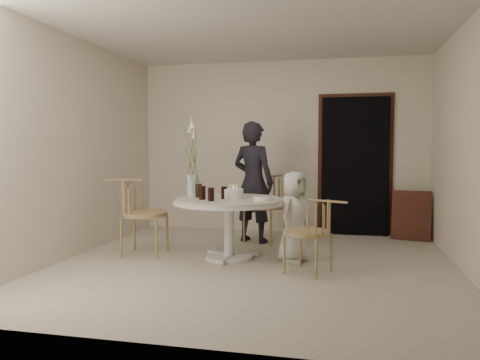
% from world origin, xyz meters
% --- Properties ---
extents(ground, '(4.50, 4.50, 0.00)m').
position_xyz_m(ground, '(0.00, 0.00, 0.00)').
color(ground, beige).
rests_on(ground, ground).
extents(room_shell, '(4.50, 4.50, 4.50)m').
position_xyz_m(room_shell, '(0.00, 0.00, 1.62)').
color(room_shell, silver).
rests_on(room_shell, ground).
extents(doorway, '(1.00, 0.10, 2.10)m').
position_xyz_m(doorway, '(1.15, 2.19, 1.05)').
color(doorway, black).
rests_on(doorway, ground).
extents(door_trim, '(1.12, 0.03, 2.22)m').
position_xyz_m(door_trim, '(1.15, 2.23, 1.11)').
color(door_trim, '#5A251F').
rests_on(door_trim, ground).
extents(table, '(1.33, 1.33, 0.73)m').
position_xyz_m(table, '(-0.35, 0.25, 0.62)').
color(table, silver).
rests_on(table, ground).
extents(picture_frame, '(0.56, 0.26, 0.71)m').
position_xyz_m(picture_frame, '(1.95, 1.95, 0.36)').
color(picture_frame, '#5A251F').
rests_on(picture_frame, ground).
extents(chair_far, '(0.64, 0.67, 0.94)m').
position_xyz_m(chair_far, '(-0.05, 1.48, 0.61)').
color(chair_far, tan).
rests_on(chair_far, ground).
extents(chair_right, '(0.58, 0.56, 0.80)m').
position_xyz_m(chair_right, '(0.73, -0.22, 0.52)').
color(chair_right, tan).
rests_on(chair_right, ground).
extents(chair_left, '(0.60, 0.56, 0.96)m').
position_xyz_m(chair_left, '(-1.56, 0.22, 0.62)').
color(chair_left, tan).
rests_on(chair_left, ground).
extents(girl, '(0.72, 0.59, 1.70)m').
position_xyz_m(girl, '(-0.26, 1.32, 0.85)').
color(girl, black).
rests_on(girl, ground).
extents(boy, '(0.51, 0.61, 1.06)m').
position_xyz_m(boy, '(0.43, 0.28, 0.53)').
color(boy, silver).
rests_on(boy, ground).
extents(birthday_cake, '(0.25, 0.25, 0.17)m').
position_xyz_m(birthday_cake, '(-0.30, 0.26, 0.79)').
color(birthday_cake, white).
rests_on(birthday_cake, table).
extents(cola_tumbler_a, '(0.09, 0.09, 0.16)m').
position_xyz_m(cola_tumbler_a, '(-0.63, 0.08, 0.81)').
color(cola_tumbler_a, black).
rests_on(cola_tumbler_a, table).
extents(cola_tumbler_b, '(0.08, 0.08, 0.15)m').
position_xyz_m(cola_tumbler_b, '(-0.49, -0.05, 0.81)').
color(cola_tumbler_b, black).
rests_on(cola_tumbler_b, table).
extents(cola_tumbler_c, '(0.08, 0.08, 0.16)m').
position_xyz_m(cola_tumbler_c, '(-0.75, 0.31, 0.81)').
color(cola_tumbler_c, black).
rests_on(cola_tumbler_c, table).
extents(cola_tumbler_d, '(0.09, 0.09, 0.15)m').
position_xyz_m(cola_tumbler_d, '(-0.40, 0.20, 0.80)').
color(cola_tumbler_d, black).
rests_on(cola_tumbler_d, table).
extents(plate_stack, '(0.27, 0.27, 0.05)m').
position_xyz_m(plate_stack, '(0.08, 0.12, 0.76)').
color(plate_stack, white).
rests_on(plate_stack, table).
extents(flower_vase, '(0.14, 0.14, 1.01)m').
position_xyz_m(flower_vase, '(-0.87, 0.43, 1.09)').
color(flower_vase, silver).
rests_on(flower_vase, table).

